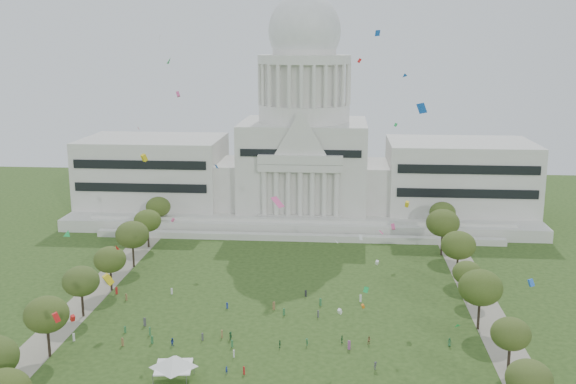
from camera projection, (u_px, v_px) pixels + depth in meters
The scene contains 29 objects.
ground at pixel (270, 358), 134.47m from camera, with size 400.00×400.00×0.00m, color #294317.
capitol at pixel (304, 155), 240.13m from camera, with size 160.00×64.50×91.30m.
path_left at pixel (91, 296), 167.49m from camera, with size 8.00×160.00×0.04m, color gray.
path_right at pixel (484, 308), 159.80m from camera, with size 8.00×160.00×0.04m, color gray.
row_tree_r_0 at pixel (529, 379), 110.13m from camera, with size 7.67×7.67×10.91m.
row_tree_l_1 at pixel (46, 315), 133.17m from camera, with size 8.86×8.86×12.59m.
row_tree_r_1 at pixel (511, 334), 127.40m from camera, with size 7.58×7.58×10.78m.
row_tree_l_2 at pixel (81, 281), 153.06m from camera, with size 8.42×8.42×11.97m.
row_tree_r_2 at pixel (480, 288), 145.79m from camera, with size 9.55×9.55×13.58m.
row_tree_l_3 at pixel (110, 260), 169.21m from camera, with size 8.12×8.12×11.55m.
row_tree_r_3 at pixel (467, 273), 162.92m from camera, with size 7.01×7.01×9.98m.
row_tree_l_4 at pixel (132, 235), 186.95m from camera, with size 9.29×9.29×13.21m.
row_tree_r_4 at pixel (458, 245), 177.55m from camera, with size 9.19×9.19×13.06m.
row_tree_l_5 at pixel (148, 221), 205.34m from camera, with size 8.33×8.33×11.85m.
row_tree_r_5 at pixel (443, 223), 197.11m from camera, with size 9.82×9.82×13.96m.
row_tree_l_6 at pixel (158, 207), 223.14m from camera, with size 8.19×8.19×11.64m.
row_tree_r_6 at pixel (442, 213), 214.67m from camera, with size 8.42×8.42×11.97m.
event_tent at pixel (173, 361), 124.35m from camera, with size 10.41×10.41×5.19m.
person_0 at pixel (449, 342), 139.47m from camera, with size 0.88×0.57×1.80m, color #33723F.
person_2 at pixel (369, 340), 140.39m from camera, with size 0.84×0.52×1.74m, color olive.
person_3 at pixel (307, 342), 139.62m from camera, with size 1.07×0.55×1.65m, color #33723F.
person_4 at pixel (280, 344), 138.75m from camera, with size 1.00×0.55×1.70m, color #33723F.
person_5 at pixel (231, 336), 142.49m from camera, with size 1.70×0.67×1.83m, color #33723F.
person_7 at pixel (226, 370), 127.95m from camera, with size 0.54×0.40×1.49m, color navy.
person_8 at pixel (172, 342), 139.66m from camera, with size 0.83×0.52×1.72m, color navy.
person_9 at pixel (375, 366), 129.46m from camera, with size 1.05×0.54×1.63m, color #4C4C51.
person_10 at pixel (342, 339), 140.91m from camera, with size 0.97×0.53×1.66m, color #33723F.
distant_crowd at pixel (220, 320), 150.76m from camera, with size 61.33×41.52×1.93m.
kite_swarm at pixel (260, 209), 138.40m from camera, with size 87.43×95.26×60.90m.
Camera 1 is at (13.86, -123.33, 61.59)m, focal length 42.00 mm.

